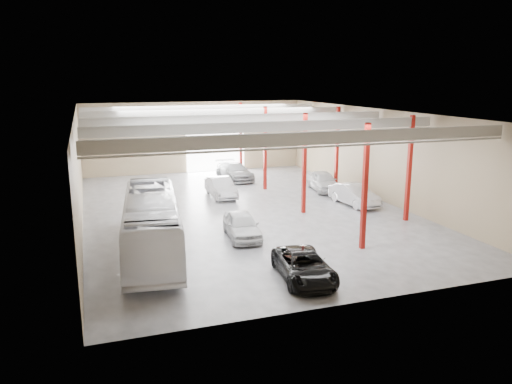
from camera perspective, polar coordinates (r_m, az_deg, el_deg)
depot_shell at (r=35.52m, az=-1.49°, el=5.91°), size 22.12×32.12×7.06m
coach_bus at (r=27.44m, az=-11.86°, el=-3.59°), size 4.10×12.08×3.30m
black_sedan at (r=23.83m, az=5.51°, el=-8.41°), size 2.82×5.09×1.35m
car_row_a at (r=29.69m, az=-1.63°, el=-3.81°), size 2.25×4.66×1.53m
car_row_b at (r=39.87m, az=-4.03°, el=0.53°), size 1.67×4.71×1.55m
car_row_c at (r=46.56m, az=-2.47°, el=2.38°), size 2.77×5.69×1.60m
car_right_near at (r=37.98m, az=11.17°, el=-0.30°), size 2.07×4.89×1.57m
car_right_far at (r=42.44m, az=7.69°, el=1.26°), size 2.64×5.01×1.62m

